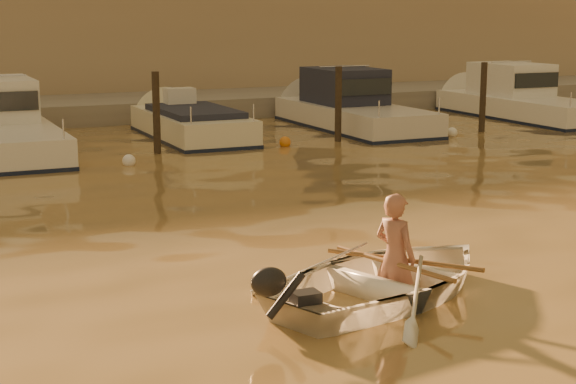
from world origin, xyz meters
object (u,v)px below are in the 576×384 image
person (395,257)px  waterfront_building (63,39)px  moored_boat_3 (192,130)px  dinghy (389,278)px  moored_boat_4 (354,107)px  moored_boat_5 (523,99)px

person → waterfront_building: 25.24m
moored_boat_3 → waterfront_building: 11.30m
dinghy → moored_boat_4: 15.93m
moored_boat_5 → waterfront_building: 16.92m
moored_boat_3 → moored_boat_4: size_ratio=0.83×
dinghy → moored_boat_5: moored_boat_5 is taller
dinghy → moored_boat_4: (7.22, 14.19, 0.38)m
moored_boat_5 → waterfront_building: (-12.74, 11.00, 1.77)m
person → moored_boat_3: 14.31m
moored_boat_3 → moored_boat_4: bearing=0.0°
moored_boat_3 → moored_boat_5: moored_boat_5 is taller
dinghy → moored_boat_4: size_ratio=0.49×
dinghy → moored_boat_5: (13.47, 14.19, 0.38)m
moored_boat_5 → waterfront_building: size_ratio=0.16×
person → waterfront_building: bearing=-22.2°
moored_boat_5 → dinghy: bearing=-133.5°
person → moored_boat_3: bearing=-29.0°
person → moored_boat_3: (2.05, 14.15, -0.26)m
moored_boat_4 → waterfront_building: size_ratio=0.16×
dinghy → person: person is taller
moored_boat_4 → moored_boat_5: 6.25m
person → moored_boat_3: person is taller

